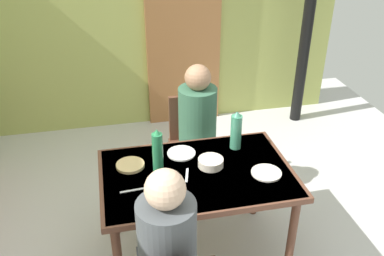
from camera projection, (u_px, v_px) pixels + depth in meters
name	position (u px, v px, depth m)	size (l,w,h in m)	color
door_wooden	(184.00, 35.00, 4.45)	(0.80, 0.05, 2.00)	#A0673A
dining_table	(197.00, 182.00, 2.79)	(1.26, 0.82, 0.73)	brown
chair_far_diner	(194.00, 141.00, 3.54)	(0.40, 0.40, 0.87)	brown
person_near_diner	(167.00, 241.00, 2.14)	(0.30, 0.37, 0.77)	#424853
person_far_diner	(198.00, 118.00, 3.29)	(0.30, 0.37, 0.77)	#376450
water_bottle_green_near	(236.00, 131.00, 2.95)	(0.08, 0.08, 0.29)	#3F8D6B
water_bottle_green_far	(158.00, 151.00, 2.70)	(0.07, 0.07, 0.31)	#297A4D
serving_bowl_center	(211.00, 162.00, 2.80)	(0.17, 0.17, 0.06)	beige
dinner_plate_near_left	(181.00, 153.00, 2.94)	(0.20, 0.20, 0.01)	white
dinner_plate_near_right	(266.00, 173.00, 2.74)	(0.20, 0.20, 0.01)	white
drinking_glass_by_near_diner	(160.00, 205.00, 2.40)	(0.06, 0.06, 0.09)	silver
bread_plate_sliced	(130.00, 165.00, 2.81)	(0.19, 0.19, 0.02)	#DBB77A
cutlery_knife_near	(187.00, 175.00, 2.72)	(0.15, 0.02, 0.00)	silver
cutlery_fork_near	(132.00, 190.00, 2.58)	(0.15, 0.02, 0.00)	silver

